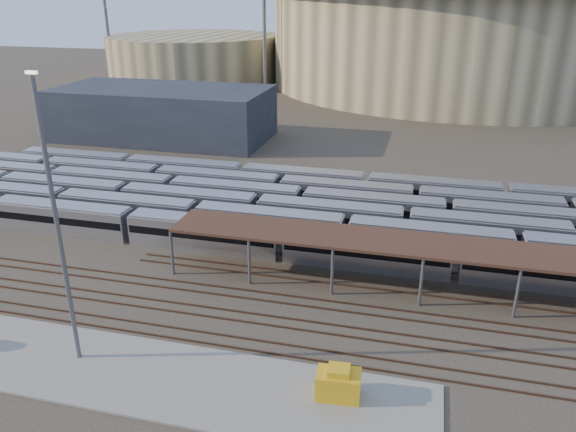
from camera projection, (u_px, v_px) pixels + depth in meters
The scene contains 13 objects.
ground at pixel (241, 289), 57.05m from camera, with size 420.00×420.00×0.00m, color #383026.
apron at pixel (120, 371), 44.71m from camera, with size 50.00×9.00×0.20m, color gray.
subway_trains at pixel (306, 210), 72.35m from camera, with size 124.46×23.90×3.60m.
inspection_shed at pixel (470, 252), 53.69m from camera, with size 60.30×6.00×5.30m.
empty_tracks at pixel (223, 314), 52.53m from camera, with size 170.00×9.62×0.18m.
stadium at pixel (466, 29), 170.59m from camera, with size 124.00×124.00×32.50m.
secondary_arena at pixel (195, 57), 184.74m from camera, with size 56.00×56.00×14.00m, color tan.
service_building at pixel (163, 113), 112.51m from camera, with size 42.00×20.00×10.00m, color #1E232D.
floodlight_0 at pixel (264, 17), 154.75m from camera, with size 4.00×1.00×38.40m.
floodlight_1 at pixel (106, 14), 176.35m from camera, with size 4.00×1.00×38.40m.
floodlight_3 at pixel (360, 11), 194.98m from camera, with size 4.00×1.00×38.40m.
yard_light_pole at pixel (58, 227), 41.88m from camera, with size 0.81×0.36×23.06m.
yellow_equipment at pixel (338, 385), 41.46m from camera, with size 3.26×2.04×2.04m, color gold.
Camera 1 is at (17.08, -47.23, 28.46)m, focal length 35.00 mm.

